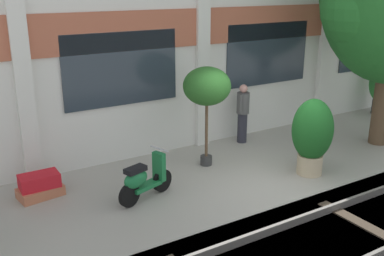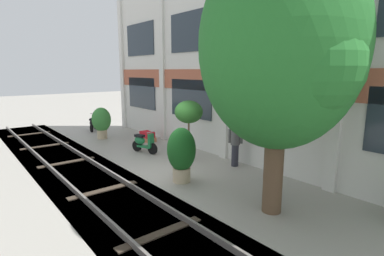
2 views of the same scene
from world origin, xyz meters
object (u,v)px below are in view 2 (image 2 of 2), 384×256
at_px(potted_plant_low_pan, 189,113).
at_px(resident_by_doorway, 235,144).
at_px(scooter_near_curb, 143,143).
at_px(potted_plant_stone_basin, 181,152).
at_px(broadleaf_tree, 280,51).
at_px(scooter_second_parked, 93,123).
at_px(potted_plant_glazed_jar, 101,121).
at_px(potted_plant_square_trough, 147,137).

xyz_separation_m(potted_plant_low_pan, resident_by_doorway, (1.71, 0.83, -1.03)).
bearing_deg(scooter_near_curb, potted_plant_low_pan, 5.38).
bearing_deg(resident_by_doorway, potted_plant_stone_basin, -35.03).
distance_m(broadleaf_tree, scooter_second_parked, 13.37).
xyz_separation_m(broadleaf_tree, scooter_near_curb, (-6.85, 0.28, -3.50)).
distance_m(potted_plant_low_pan, resident_by_doorway, 2.16).
distance_m(potted_plant_low_pan, scooter_near_curb, 2.66).
relative_size(broadleaf_tree, potted_plant_glazed_jar, 3.97).
relative_size(scooter_near_curb, scooter_second_parked, 1.13).
height_order(scooter_near_curb, resident_by_doorway, resident_by_doorway).
distance_m(potted_plant_glazed_jar, scooter_second_parked, 2.36).
xyz_separation_m(potted_plant_stone_basin, potted_plant_low_pan, (-1.72, 1.66, 0.92)).
relative_size(potted_plant_stone_basin, resident_by_doorway, 1.09).
height_order(potted_plant_glazed_jar, scooter_near_curb, potted_plant_glazed_jar).
relative_size(potted_plant_low_pan, scooter_near_curb, 1.76).
xyz_separation_m(potted_plant_stone_basin, resident_by_doorway, (-0.01, 2.49, -0.10)).
distance_m(potted_plant_stone_basin, potted_plant_square_trough, 5.91).
distance_m(potted_plant_stone_basin, scooter_second_parked, 9.88).
relative_size(potted_plant_low_pan, resident_by_doorway, 1.48).
distance_m(scooter_second_parked, resident_by_doorway, 9.94).
bearing_deg(potted_plant_low_pan, scooter_near_curb, -156.99).
xyz_separation_m(broadleaf_tree, scooter_second_parked, (-12.90, 0.40, -3.50)).
height_order(potted_plant_glazed_jar, scooter_second_parked, potted_plant_glazed_jar).
height_order(potted_plant_stone_basin, potted_plant_low_pan, potted_plant_low_pan).
xyz_separation_m(potted_plant_glazed_jar, resident_by_doorway, (7.54, 1.98, -0.07)).
relative_size(scooter_near_curb, resident_by_doorway, 0.84).
height_order(potted_plant_low_pan, scooter_second_parked, potted_plant_low_pan).
height_order(potted_plant_stone_basin, scooter_near_curb, potted_plant_stone_basin).
bearing_deg(potted_plant_low_pan, potted_plant_stone_basin, -44.01).
bearing_deg(potted_plant_stone_basin, scooter_near_curb, 168.20).
bearing_deg(resident_by_doorway, broadleaf_tree, 21.97).
height_order(broadleaf_tree, potted_plant_stone_basin, broadleaf_tree).
xyz_separation_m(broadleaf_tree, potted_plant_low_pan, (-4.80, 1.15, -2.05)).
height_order(potted_plant_glazed_jar, resident_by_doorway, potted_plant_glazed_jar).
xyz_separation_m(broadleaf_tree, potted_plant_square_trough, (-8.59, 1.50, -3.70)).
relative_size(broadleaf_tree, potted_plant_stone_basin, 3.68).
bearing_deg(broadleaf_tree, scooter_near_curb, 177.67).
xyz_separation_m(potted_plant_stone_basin, scooter_near_curb, (-3.77, 0.79, -0.52)).
height_order(broadleaf_tree, potted_plant_square_trough, broadleaf_tree).
bearing_deg(potted_plant_glazed_jar, potted_plant_low_pan, 11.17).
xyz_separation_m(potted_plant_square_trough, resident_by_doorway, (5.50, 0.48, 0.62)).
bearing_deg(potted_plant_low_pan, broadleaf_tree, -13.50).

